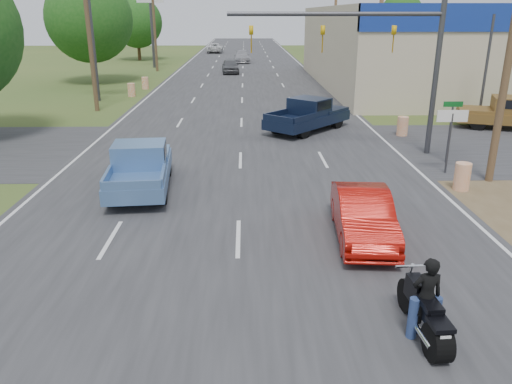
{
  "coord_description": "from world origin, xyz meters",
  "views": [
    {
      "loc": [
        0.22,
        -4.85,
        6.01
      ],
      "look_at": [
        0.51,
        8.29,
        1.3
      ],
      "focal_mm": 35.0,
      "sensor_mm": 36.0,
      "label": 1
    }
  ],
  "objects_px": {
    "motorcycle": "(426,316)",
    "brown_pickup": "(507,113)",
    "red_convertible": "(363,216)",
    "rider": "(426,301)",
    "navy_pickup": "(309,114)",
    "blue_pickup": "(141,166)",
    "distant_car_white": "(215,48)",
    "distant_car_grey": "(230,66)",
    "distant_car_silver": "(242,57)"
  },
  "relations": [
    {
      "from": "motorcycle",
      "to": "brown_pickup",
      "type": "bearing_deg",
      "value": 56.55
    },
    {
      "from": "red_convertible",
      "to": "rider",
      "type": "distance_m",
      "value": 4.6
    },
    {
      "from": "motorcycle",
      "to": "navy_pickup",
      "type": "xyz_separation_m",
      "value": [
        0.02,
        18.54,
        0.37
      ]
    },
    {
      "from": "blue_pickup",
      "to": "distant_car_white",
      "type": "distance_m",
      "value": 67.34
    },
    {
      "from": "motorcycle",
      "to": "rider",
      "type": "xyz_separation_m",
      "value": [
        -0.0,
        0.07,
        0.29
      ]
    },
    {
      "from": "red_convertible",
      "to": "distant_car_grey",
      "type": "bearing_deg",
      "value": 100.79
    },
    {
      "from": "brown_pickup",
      "to": "motorcycle",
      "type": "bearing_deg",
      "value": 168.47
    },
    {
      "from": "red_convertible",
      "to": "brown_pickup",
      "type": "relative_size",
      "value": 0.73
    },
    {
      "from": "navy_pickup",
      "to": "distant_car_white",
      "type": "distance_m",
      "value": 58.49
    },
    {
      "from": "distant_car_grey",
      "to": "distant_car_white",
      "type": "relative_size",
      "value": 0.81
    },
    {
      "from": "motorcycle",
      "to": "navy_pickup",
      "type": "bearing_deg",
      "value": 86.67
    },
    {
      "from": "brown_pickup",
      "to": "distant_car_grey",
      "type": "distance_m",
      "value": 31.94
    },
    {
      "from": "navy_pickup",
      "to": "brown_pickup",
      "type": "distance_m",
      "value": 10.89
    },
    {
      "from": "motorcycle",
      "to": "distant_car_grey",
      "type": "distance_m",
      "value": 46.72
    },
    {
      "from": "navy_pickup",
      "to": "distant_car_white",
      "type": "height_order",
      "value": "navy_pickup"
    },
    {
      "from": "rider",
      "to": "distant_car_grey",
      "type": "distance_m",
      "value": 46.65
    },
    {
      "from": "red_convertible",
      "to": "distant_car_white",
      "type": "bearing_deg",
      "value": 100.65
    },
    {
      "from": "distant_car_silver",
      "to": "brown_pickup",
      "type": "bearing_deg",
      "value": -72.35
    },
    {
      "from": "motorcycle",
      "to": "rider",
      "type": "relative_size",
      "value": 1.44
    },
    {
      "from": "distant_car_silver",
      "to": "distant_car_white",
      "type": "distance_m",
      "value": 17.97
    },
    {
      "from": "motorcycle",
      "to": "rider",
      "type": "height_order",
      "value": "rider"
    },
    {
      "from": "red_convertible",
      "to": "distant_car_white",
      "type": "relative_size",
      "value": 0.78
    },
    {
      "from": "brown_pickup",
      "to": "blue_pickup",
      "type": "bearing_deg",
      "value": 136.65
    },
    {
      "from": "red_convertible",
      "to": "brown_pickup",
      "type": "xyz_separation_m",
      "value": [
        11.07,
        14.08,
        0.2
      ]
    },
    {
      "from": "rider",
      "to": "distant_car_grey",
      "type": "bearing_deg",
      "value": -87.13
    },
    {
      "from": "brown_pickup",
      "to": "rider",
      "type": "bearing_deg",
      "value": 168.37
    },
    {
      "from": "motorcycle",
      "to": "navy_pickup",
      "type": "relative_size",
      "value": 0.44
    },
    {
      "from": "navy_pickup",
      "to": "brown_pickup",
      "type": "bearing_deg",
      "value": 42.92
    },
    {
      "from": "rider",
      "to": "brown_pickup",
      "type": "height_order",
      "value": "brown_pickup"
    },
    {
      "from": "rider",
      "to": "navy_pickup",
      "type": "distance_m",
      "value": 18.47
    },
    {
      "from": "distant_car_white",
      "to": "brown_pickup",
      "type": "bearing_deg",
      "value": 108.58
    },
    {
      "from": "blue_pickup",
      "to": "distant_car_silver",
      "type": "xyz_separation_m",
      "value": [
        3.44,
        49.93,
        -0.13
      ]
    },
    {
      "from": "motorcycle",
      "to": "distant_car_grey",
      "type": "xyz_separation_m",
      "value": [
        -4.99,
        46.45,
        0.21
      ]
    },
    {
      "from": "blue_pickup",
      "to": "brown_pickup",
      "type": "xyz_separation_m",
      "value": [
        18.12,
        9.64,
        0.03
      ]
    },
    {
      "from": "red_convertible",
      "to": "distant_car_grey",
      "type": "relative_size",
      "value": 0.97
    },
    {
      "from": "rider",
      "to": "blue_pickup",
      "type": "distance_m",
      "value": 11.57
    },
    {
      "from": "motorcycle",
      "to": "blue_pickup",
      "type": "height_order",
      "value": "blue_pickup"
    },
    {
      "from": "navy_pickup",
      "to": "motorcycle",
      "type": "bearing_deg",
      "value": -48.23
    },
    {
      "from": "blue_pickup",
      "to": "brown_pickup",
      "type": "bearing_deg",
      "value": 22.66
    },
    {
      "from": "red_convertible",
      "to": "brown_pickup",
      "type": "distance_m",
      "value": 17.91
    },
    {
      "from": "navy_pickup",
      "to": "distant_car_grey",
      "type": "bearing_deg",
      "value": 142.0
    },
    {
      "from": "blue_pickup",
      "to": "rider",
      "type": "bearing_deg",
      "value": -56.73
    },
    {
      "from": "blue_pickup",
      "to": "distant_car_white",
      "type": "xyz_separation_m",
      "value": [
        -1.05,
        67.33,
        -0.11
      ]
    },
    {
      "from": "motorcycle",
      "to": "distant_car_white",
      "type": "xyz_separation_m",
      "value": [
        -8.28,
        76.44,
        0.22
      ]
    },
    {
      "from": "motorcycle",
      "to": "blue_pickup",
      "type": "bearing_deg",
      "value": 125.15
    },
    {
      "from": "rider",
      "to": "distant_car_silver",
      "type": "height_order",
      "value": "rider"
    },
    {
      "from": "brown_pickup",
      "to": "red_convertible",
      "type": "bearing_deg",
      "value": 160.47
    },
    {
      "from": "motorcycle",
      "to": "distant_car_white",
      "type": "bearing_deg",
      "value": 92.91
    },
    {
      "from": "red_convertible",
      "to": "distant_car_silver",
      "type": "height_order",
      "value": "distant_car_silver"
    },
    {
      "from": "brown_pickup",
      "to": "distant_car_white",
      "type": "height_order",
      "value": "brown_pickup"
    }
  ]
}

